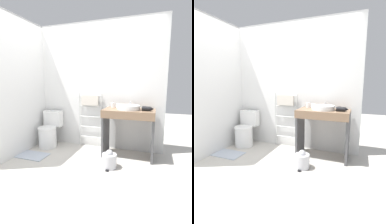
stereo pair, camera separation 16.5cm
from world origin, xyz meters
TOP-DOWN VIEW (x-y plane):
  - ground_plane at (0.00, 0.00)m, footprint 12.00×12.00m
  - wall_back at (0.00, 1.30)m, footprint 2.70×0.12m
  - wall_side at (-1.29, 0.62)m, footprint 0.12×1.85m
  - toilet at (-0.95, 0.93)m, footprint 0.40×0.51m
  - towel_radiator at (-0.11, 1.19)m, footprint 0.51×0.06m
  - vanity_counter at (0.73, 0.93)m, footprint 0.90×0.53m
  - sink_basin at (0.72, 0.92)m, footprint 0.39×0.39m
  - faucet at (0.72, 1.13)m, footprint 0.02×0.10m
  - cup_near_wall at (0.40, 1.11)m, footprint 0.08×0.08m
  - cup_near_edge at (0.50, 1.06)m, footprint 0.08×0.08m
  - hair_dryer at (1.04, 0.88)m, footprint 0.20×0.17m
  - trash_bin at (0.52, 0.40)m, footprint 0.24×0.27m
  - bath_mat at (-0.96, 0.38)m, footprint 0.56×0.36m

SIDE VIEW (x-z plane):
  - ground_plane at x=0.00m, z-range 0.00..0.00m
  - bath_mat at x=-0.96m, z-range 0.00..0.01m
  - trash_bin at x=0.52m, z-range -0.03..0.27m
  - toilet at x=-0.95m, z-range -0.07..0.69m
  - vanity_counter at x=0.73m, z-range 0.15..1.03m
  - towel_radiator at x=-0.11m, z-range 0.25..1.37m
  - hair_dryer at x=1.04m, z-range 0.88..0.96m
  - sink_basin at x=0.72m, z-range 0.88..0.96m
  - cup_near_edge at x=0.50m, z-range 0.88..0.97m
  - cup_near_wall at x=0.40m, z-range 0.88..0.97m
  - faucet at x=0.72m, z-range 0.90..1.01m
  - wall_back at x=0.00m, z-range 0.00..2.53m
  - wall_side at x=-1.29m, z-range 0.00..2.53m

